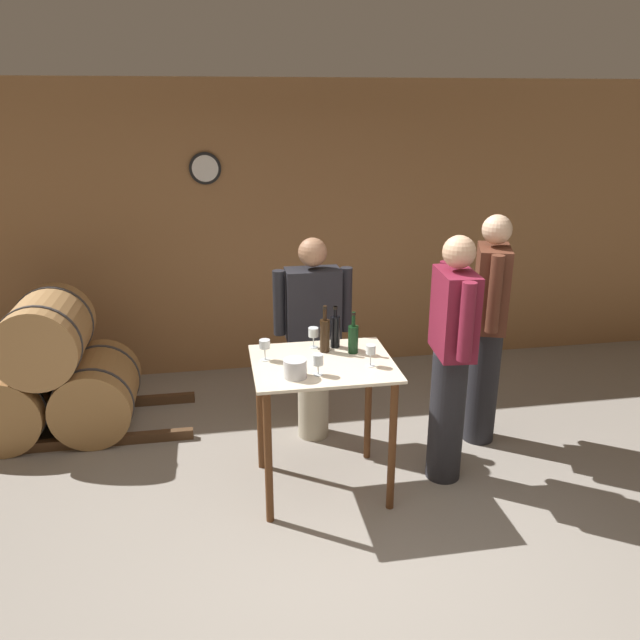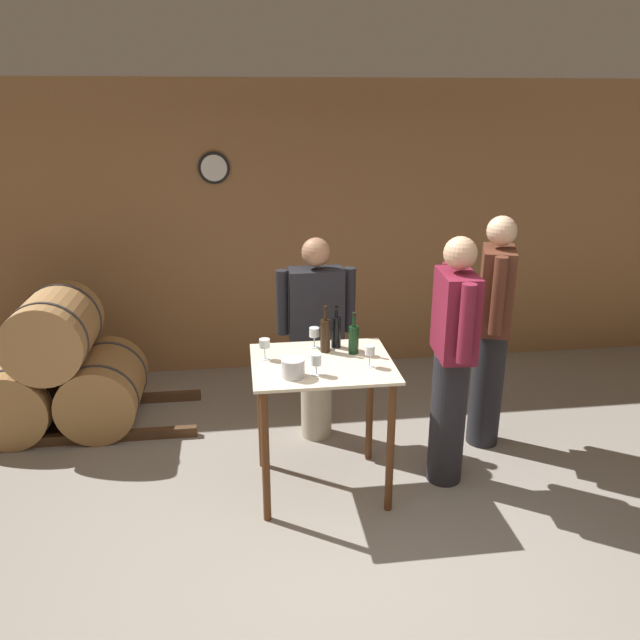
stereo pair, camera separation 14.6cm
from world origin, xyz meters
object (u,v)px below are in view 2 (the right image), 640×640
object	(u,v)px
wine_bottle_far_left	(325,334)
person_visitor_with_scarf	(452,358)
wine_glass_far_side	(370,351)
wine_bottle_center	(354,338)
wine_glass_near_center	(316,360)
ice_bucket	(293,368)
wine_glass_near_right	(314,333)
person_host	(492,329)
wine_bottle_left	(336,331)
wine_glass_near_left	(265,344)
person_visitor_bearded	(316,336)

from	to	relation	value
wine_bottle_far_left	person_visitor_with_scarf	size ratio (longest dim) A/B	0.18
wine_glass_far_side	wine_bottle_center	bearing A→B (deg)	104.47
wine_bottle_center	wine_glass_near_center	world-z (taller)	wine_bottle_center
wine_bottle_far_left	ice_bucket	bearing A→B (deg)	-123.86
wine_glass_far_side	wine_glass_near_right	bearing A→B (deg)	129.65
wine_glass_near_center	wine_bottle_far_left	bearing A→B (deg)	73.58
wine_glass_near_right	person_host	size ratio (longest dim) A/B	0.08
wine_glass_near_right	wine_glass_far_side	size ratio (longest dim) A/B	1.00
wine_bottle_left	wine_bottle_center	bearing A→B (deg)	-50.57
wine_bottle_center	wine_glass_near_left	size ratio (longest dim) A/B	2.05
person_visitor_bearded	ice_bucket	bearing A→B (deg)	-105.73
wine_bottle_center	person_visitor_with_scarf	distance (m)	0.66
wine_glass_near_right	wine_glass_near_left	bearing A→B (deg)	-155.02
wine_glass_near_center	person_visitor_bearded	bearing A→B (deg)	82.83
wine_bottle_center	ice_bucket	xyz separation A→B (m)	(-0.43, -0.32, -0.05)
ice_bucket	person_visitor_bearded	size ratio (longest dim) A/B	0.09
wine_bottle_center	wine_glass_near_left	bearing A→B (deg)	-177.64
person_visitor_bearded	wine_glass_near_center	bearing A→B (deg)	-97.17
wine_glass_far_side	person_visitor_with_scarf	xyz separation A→B (m)	(0.57, 0.09, -0.12)
wine_glass_far_side	person_visitor_bearded	bearing A→B (deg)	105.97
person_host	wine_bottle_left	bearing A→B (deg)	-170.86
wine_glass_far_side	ice_bucket	distance (m)	0.50
wine_bottle_far_left	person_visitor_bearded	distance (m)	0.58
wine_bottle_left	wine_glass_near_center	world-z (taller)	wine_bottle_left
wine_glass_near_left	wine_glass_near_right	bearing A→B (deg)	24.98
wine_glass_near_right	person_visitor_bearded	xyz separation A→B (m)	(0.07, 0.45, -0.20)
person_visitor_bearded	wine_glass_near_left	bearing A→B (deg)	-123.92
wine_glass_near_center	person_visitor_with_scarf	bearing A→B (deg)	10.50
wine_glass_near_left	person_visitor_bearded	world-z (taller)	person_visitor_bearded
wine_glass_near_left	person_visitor_with_scarf	distance (m)	1.23
wine_bottle_far_left	wine_glass_near_left	bearing A→B (deg)	-169.45
wine_bottle_far_left	wine_glass_far_side	distance (m)	0.37
wine_glass_far_side	person_host	distance (m)	1.17
wine_bottle_far_left	wine_glass_far_side	bearing A→B (deg)	-49.55
wine_bottle_left	person_visitor_bearded	xyz separation A→B (m)	(-0.08, 0.47, -0.21)
wine_glass_near_center	ice_bucket	xyz separation A→B (m)	(-0.14, -0.01, -0.04)
wine_bottle_left	person_visitor_with_scarf	world-z (taller)	person_visitor_with_scarf
wine_bottle_far_left	wine_glass_near_right	bearing A→B (deg)	126.80
wine_glass_near_left	person_visitor_with_scarf	bearing A→B (deg)	-5.32
ice_bucket	person_visitor_with_scarf	distance (m)	1.08
wine_bottle_left	wine_glass_near_center	bearing A→B (deg)	-113.88
wine_bottle_center	person_host	size ratio (longest dim) A/B	0.16
wine_glass_far_side	person_visitor_with_scarf	distance (m)	0.59
ice_bucket	person_visitor_with_scarf	bearing A→B (deg)	9.69
wine_bottle_far_left	wine_bottle_left	world-z (taller)	wine_bottle_far_left
wine_glass_near_center	wine_glass_near_right	distance (m)	0.45
wine_glass_near_left	wine_glass_far_side	xyz separation A→B (m)	(0.65, -0.21, -0.00)
wine_bottle_far_left	person_host	xyz separation A→B (m)	(1.27, 0.26, -0.12)
person_visitor_with_scarf	wine_glass_near_left	bearing A→B (deg)	174.68
wine_glass_near_center	wine_glass_far_side	size ratio (longest dim) A/B	0.96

